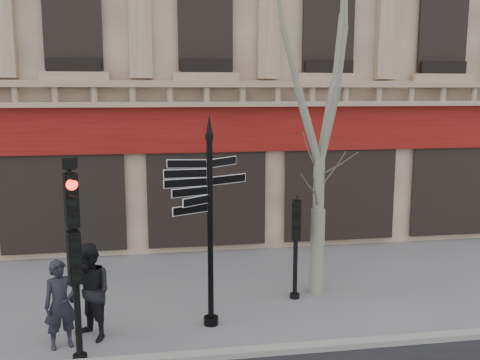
% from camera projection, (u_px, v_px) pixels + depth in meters
% --- Properties ---
extents(ground, '(80.00, 80.00, 0.00)m').
position_uv_depth(ground, '(232.00, 323.00, 10.88)').
color(ground, slate).
rests_on(ground, ground).
extents(kerb, '(80.00, 0.25, 0.12)m').
position_uv_depth(kerb, '(243.00, 353.00, 9.50)').
color(kerb, gray).
rests_on(kerb, ground).
extents(fingerpost, '(2.19, 2.19, 4.22)m').
position_uv_depth(fingerpost, '(210.00, 186.00, 10.32)').
color(fingerpost, black).
rests_on(fingerpost, ground).
extents(traffic_signal_main, '(0.46, 0.39, 3.59)m').
position_uv_depth(traffic_signal_main, '(74.00, 236.00, 8.94)').
color(traffic_signal_main, black).
rests_on(traffic_signal_main, ground).
extents(traffic_signal_secondary, '(0.44, 0.37, 2.27)m').
position_uv_depth(traffic_signal_secondary, '(296.00, 231.00, 11.90)').
color(traffic_signal_secondary, black).
rests_on(traffic_signal_secondary, ground).
extents(plane_tree, '(2.91, 2.91, 7.74)m').
position_uv_depth(plane_tree, '(322.00, 55.00, 11.59)').
color(plane_tree, gray).
rests_on(plane_tree, ground).
extents(pedestrian_a, '(0.70, 0.58, 1.66)m').
position_uv_depth(pedestrian_a, '(61.00, 304.00, 9.70)').
color(pedestrian_a, black).
rests_on(pedestrian_a, ground).
extents(pedestrian_b, '(1.12, 1.14, 1.86)m').
position_uv_depth(pedestrian_b, '(90.00, 292.00, 10.00)').
color(pedestrian_b, black).
rests_on(pedestrian_b, ground).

